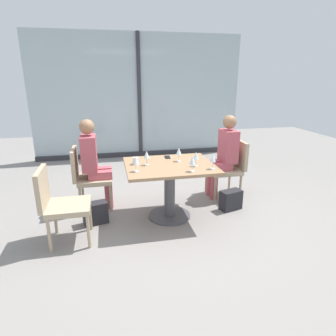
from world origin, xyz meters
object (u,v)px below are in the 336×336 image
(chair_far_right, at_px, (230,165))
(wine_glass_1, at_px, (213,158))
(handbag_1, at_px, (231,200))
(coffee_cup, at_px, (136,161))
(cell_phone_on_table, at_px, (167,157))
(dining_table_main, at_px, (170,179))
(wine_glass_2, at_px, (192,161))
(wine_glass_3, at_px, (179,151))
(handbag_0, at_px, (95,213))
(chair_far_left, at_px, (87,175))
(wine_glass_4, at_px, (136,161))
(person_far_right, at_px, (224,153))
(wine_glass_0, at_px, (147,155))
(person_far_left, at_px, (94,160))
(wine_glass_5, at_px, (196,156))
(chair_side_end, at_px, (59,201))

(chair_far_right, xyz_separation_m, wine_glass_1, (-0.59, -0.80, 0.37))
(chair_far_right, bearing_deg, handbag_1, -109.64)
(coffee_cup, distance_m, handbag_1, 1.46)
(cell_phone_on_table, bearing_deg, dining_table_main, -91.01)
(chair_far_right, distance_m, coffee_cup, 1.56)
(dining_table_main, distance_m, wine_glass_2, 0.50)
(wine_glass_3, bearing_deg, dining_table_main, -142.39)
(handbag_0, height_order, handbag_1, same)
(wine_glass_3, height_order, cell_phone_on_table, wine_glass_3)
(chair_far_left, bearing_deg, wine_glass_3, -18.32)
(dining_table_main, relative_size, wine_glass_4, 6.03)
(wine_glass_1, relative_size, wine_glass_2, 1.00)
(dining_table_main, distance_m, person_far_right, 1.09)
(wine_glass_3, relative_size, coffee_cup, 2.06)
(chair_far_left, height_order, wine_glass_4, wine_glass_4)
(wine_glass_3, height_order, wine_glass_4, same)
(wine_glass_0, distance_m, handbag_1, 1.38)
(person_far_left, height_order, wine_glass_5, person_far_left)
(coffee_cup, bearing_deg, handbag_1, -2.71)
(person_far_left, xyz_separation_m, handbag_0, (-0.01, -0.50, -0.56))
(wine_glass_1, distance_m, wine_glass_5, 0.22)
(chair_far_left, bearing_deg, wine_glass_1, -27.70)
(chair_far_right, bearing_deg, wine_glass_5, -139.32)
(person_far_right, xyz_separation_m, wine_glass_5, (-0.65, -0.65, 0.16))
(person_far_left, xyz_separation_m, handbag_1, (1.84, -0.48, -0.56))
(dining_table_main, distance_m, chair_side_end, 1.36)
(chair_side_end, distance_m, handbag_1, 2.26)
(wine_glass_3, bearing_deg, handbag_0, -174.91)
(wine_glass_3, xyz_separation_m, cell_phone_on_table, (-0.11, 0.21, -0.13))
(person_far_left, distance_m, person_far_right, 1.90)
(wine_glass_2, xyz_separation_m, wine_glass_4, (-0.64, 0.13, 0.00))
(coffee_cup, bearing_deg, wine_glass_1, -23.43)
(chair_side_end, distance_m, cell_phone_on_table, 1.53)
(wine_glass_3, bearing_deg, wine_glass_5, -58.57)
(chair_side_end, height_order, handbag_0, chair_side_end)
(dining_table_main, relative_size, person_far_right, 0.89)
(wine_glass_0, relative_size, coffee_cup, 2.06)
(dining_table_main, height_order, handbag_1, dining_table_main)
(chair_far_left, distance_m, wine_glass_1, 1.76)
(wine_glass_3, height_order, wine_glass_5, same)
(wine_glass_1, height_order, wine_glass_5, same)
(chair_far_right, bearing_deg, chair_side_end, -160.20)
(chair_side_end, relative_size, wine_glass_2, 4.70)
(dining_table_main, distance_m, wine_glass_3, 0.37)
(wine_glass_1, height_order, cell_phone_on_table, wine_glass_1)
(wine_glass_0, height_order, handbag_0, wine_glass_0)
(handbag_0, distance_m, handbag_1, 1.85)
(wine_glass_0, bearing_deg, chair_far_left, 148.15)
(wine_glass_4, bearing_deg, cell_phone_on_table, 47.17)
(coffee_cup, height_order, handbag_1, coffee_cup)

